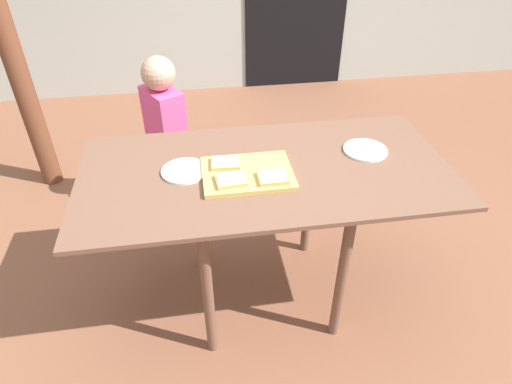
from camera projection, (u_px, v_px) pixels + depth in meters
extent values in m
plane|color=brown|center=(264.00, 292.00, 2.13)|extent=(16.00, 16.00, 0.00)
cube|color=brown|center=(266.00, 171.00, 1.71)|extent=(1.44, 0.71, 0.02)
cylinder|color=brown|center=(208.00, 293.00, 1.68)|extent=(0.04, 0.04, 0.70)
cylinder|color=brown|center=(342.00, 277.00, 1.75)|extent=(0.04, 0.04, 0.70)
cylinder|color=brown|center=(200.00, 207.00, 2.10)|extent=(0.04, 0.04, 0.70)
cylinder|color=brown|center=(308.00, 197.00, 2.17)|extent=(0.04, 0.04, 0.70)
cube|color=tan|center=(248.00, 173.00, 1.66)|extent=(0.34, 0.26, 0.02)
cube|color=#E5A15D|center=(273.00, 178.00, 1.61)|extent=(0.11, 0.09, 0.01)
cube|color=beige|center=(273.00, 176.00, 1.61)|extent=(0.10, 0.08, 0.00)
cube|color=#E5A15D|center=(225.00, 163.00, 1.69)|extent=(0.12, 0.10, 0.01)
cube|color=beige|center=(225.00, 161.00, 1.68)|extent=(0.10, 0.09, 0.00)
cube|color=#E5A15D|center=(231.00, 180.00, 1.60)|extent=(0.12, 0.10, 0.01)
cube|color=beige|center=(231.00, 178.00, 1.59)|extent=(0.11, 0.09, 0.00)
cylinder|color=silver|center=(185.00, 171.00, 1.68)|extent=(0.18, 0.18, 0.01)
cylinder|color=white|center=(365.00, 150.00, 1.81)|extent=(0.18, 0.18, 0.01)
cylinder|color=#394835|center=(167.00, 173.00, 2.58)|extent=(0.09, 0.09, 0.44)
cylinder|color=#394835|center=(179.00, 183.00, 2.49)|extent=(0.09, 0.09, 0.44)
cube|color=#E54C8C|center=(165.00, 119.00, 2.31)|extent=(0.24, 0.28, 0.32)
sphere|color=tan|center=(158.00, 73.00, 2.16)|extent=(0.17, 0.17, 0.17)
cylinder|color=brown|center=(3.00, 27.00, 2.31)|extent=(0.12, 0.12, 1.97)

